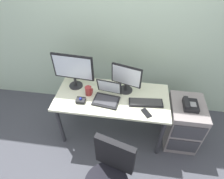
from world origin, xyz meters
TOP-DOWN VIEW (x-y plane):
  - ground_plane at (0.00, 0.00)m, footprint 8.00×8.00m
  - back_wall at (0.00, 0.68)m, footprint 6.00×0.10m
  - desk at (0.00, 0.00)m, footprint 1.43×0.66m
  - file_cabinet at (0.96, 0.01)m, footprint 0.42×0.53m
  - desk_phone at (0.95, -0.01)m, footprint 0.17×0.20m
  - monitor_main at (-0.51, 0.13)m, footprint 0.53×0.18m
  - monitor_side at (0.16, 0.14)m, footprint 0.38×0.18m
  - keyboard at (0.42, -0.06)m, footprint 0.42×0.17m
  - laptop at (-0.05, -0.05)m, footprint 0.34×0.31m
  - trackball_mouse at (-0.37, -0.14)m, footprint 0.11×0.09m
  - coffee_mug at (-0.30, 0.00)m, footprint 0.09×0.08m
  - cell_phone at (0.43, -0.22)m, footprint 0.14×0.16m

SIDE VIEW (x-z plane):
  - ground_plane at x=0.00m, z-range 0.00..0.00m
  - file_cabinet at x=0.96m, z-range 0.00..0.69m
  - desk at x=0.00m, z-range 0.27..0.99m
  - desk_phone at x=0.95m, z-range 0.67..0.77m
  - cell_phone at x=0.43m, z-range 0.72..0.73m
  - keyboard at x=0.42m, z-range 0.72..0.75m
  - trackball_mouse at x=-0.37m, z-range 0.71..0.77m
  - laptop at x=-0.05m, z-range 0.65..0.89m
  - coffee_mug at x=-0.30m, z-range 0.72..0.84m
  - monitor_side at x=0.16m, z-range 0.74..1.12m
  - monitor_main at x=-0.51m, z-range 0.76..1.24m
  - back_wall at x=0.00m, z-range 0.00..2.80m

